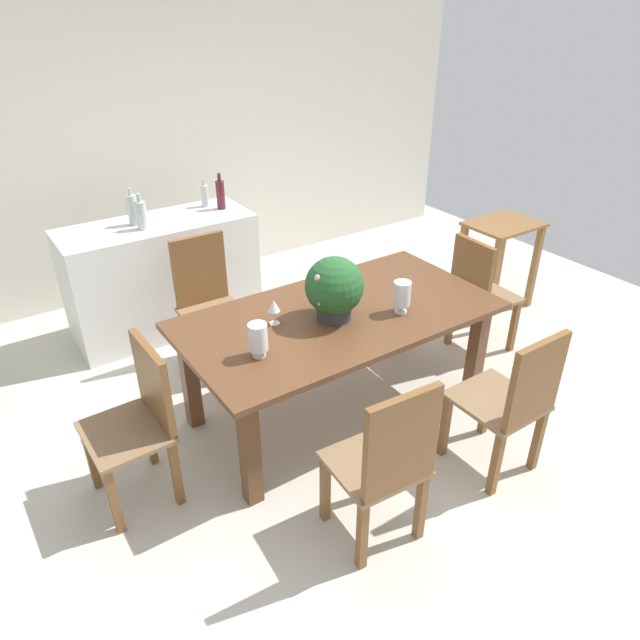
{
  "coord_description": "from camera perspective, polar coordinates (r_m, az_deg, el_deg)",
  "views": [
    {
      "loc": [
        -1.87,
        -2.55,
        2.49
      ],
      "look_at": [
        -0.02,
        0.18,
        0.61
      ],
      "focal_mm": 32.32,
      "sensor_mm": 36.0,
      "label": 1
    }
  ],
  "objects": [
    {
      "name": "ground_plane",
      "position": [
        4.02,
        1.67,
        -8.57
      ],
      "size": [
        7.04,
        7.04,
        0.0
      ],
      "primitive_type": "plane",
      "color": "beige"
    },
    {
      "name": "back_wall",
      "position": [
        5.6,
        -14.5,
        16.56
      ],
      "size": [
        6.4,
        0.1,
        2.6
      ],
      "primitive_type": "cube",
      "color": "beige",
      "rests_on": "ground"
    },
    {
      "name": "dining_table",
      "position": [
        3.65,
        1.91,
        -0.73
      ],
      "size": [
        2.0,
        1.05,
        0.75
      ],
      "color": "brown",
      "rests_on": "ground"
    },
    {
      "name": "chair_far_left",
      "position": [
        4.3,
        -11.08,
        2.22
      ],
      "size": [
        0.44,
        0.45,
        0.99
      ],
      "rotation": [
        0.0,
        0.0,
        -0.02
      ],
      "color": "brown",
      "rests_on": "ground"
    },
    {
      "name": "chair_near_left",
      "position": [
        2.84,
        6.65,
        -13.74
      ],
      "size": [
        0.46,
        0.45,
        1.0
      ],
      "rotation": [
        0.0,
        0.0,
        3.07
      ],
      "color": "brown",
      "rests_on": "ground"
    },
    {
      "name": "chair_head_end",
      "position": [
        3.26,
        -17.36,
        -9.0
      ],
      "size": [
        0.43,
        0.47,
        0.93
      ],
      "rotation": [
        0.0,
        0.0,
        -1.54
      ],
      "color": "brown",
      "rests_on": "ground"
    },
    {
      "name": "chair_near_right",
      "position": [
        3.39,
        18.6,
        -7.43
      ],
      "size": [
        0.44,
        0.47,
        0.96
      ],
      "rotation": [
        0.0,
        0.0,
        3.14
      ],
      "color": "brown",
      "rests_on": "ground"
    },
    {
      "name": "chair_foot_end",
      "position": [
        4.51,
        15.42,
        2.75
      ],
      "size": [
        0.44,
        0.43,
        0.95
      ],
      "rotation": [
        0.0,
        0.0,
        1.53
      ],
      "color": "brown",
      "rests_on": "ground"
    },
    {
      "name": "flower_centerpiece",
      "position": [
        3.44,
        1.41,
        3.18
      ],
      "size": [
        0.36,
        0.36,
        0.4
      ],
      "color": "#333338",
      "rests_on": "dining_table"
    },
    {
      "name": "crystal_vase_left",
      "position": [
        3.13,
        -6.15,
        -1.76
      ],
      "size": [
        0.11,
        0.11,
        0.2
      ],
      "color": "silver",
      "rests_on": "dining_table"
    },
    {
      "name": "crystal_vase_center_near",
      "position": [
        3.58,
        8.11,
        2.53
      ],
      "size": [
        0.11,
        0.11,
        0.21
      ],
      "color": "silver",
      "rests_on": "dining_table"
    },
    {
      "name": "wine_glass",
      "position": [
        3.43,
        -4.59,
        1.34
      ],
      "size": [
        0.07,
        0.07,
        0.16
      ],
      "color": "silver",
      "rests_on": "dining_table"
    },
    {
      "name": "kitchen_counter",
      "position": [
        4.9,
        -15.28,
        4.18
      ],
      "size": [
        1.5,
        0.59,
        0.93
      ],
      "primitive_type": "cube",
      "color": "silver",
      "rests_on": "ground"
    },
    {
      "name": "wine_bottle_tall",
      "position": [
        4.68,
        -18.06,
        10.34
      ],
      "size": [
        0.08,
        0.08,
        0.29
      ],
      "color": "#B2BFB7",
      "rests_on": "kitchen_counter"
    },
    {
      "name": "wine_bottle_green",
      "position": [
        4.57,
        -17.27,
        9.9
      ],
      "size": [
        0.08,
        0.08,
        0.27
      ],
      "color": "#B2BFB7",
      "rests_on": "kitchen_counter"
    },
    {
      "name": "wine_bottle_amber",
      "position": [
        4.88,
        -9.82,
        12.17
      ],
      "size": [
        0.07,
        0.07,
        0.3
      ],
      "color": "#511E28",
      "rests_on": "kitchen_counter"
    },
    {
      "name": "wine_bottle_dark",
      "position": [
        4.98,
        -11.36,
        11.99
      ],
      "size": [
        0.06,
        0.06,
        0.23
      ],
      "color": "#B2BFB7",
      "rests_on": "kitchen_counter"
    },
    {
      "name": "side_table",
      "position": [
        5.26,
        17.43,
        6.94
      ],
      "size": [
        0.61,
        0.46,
        0.79
      ],
      "color": "brown",
      "rests_on": "ground"
    }
  ]
}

